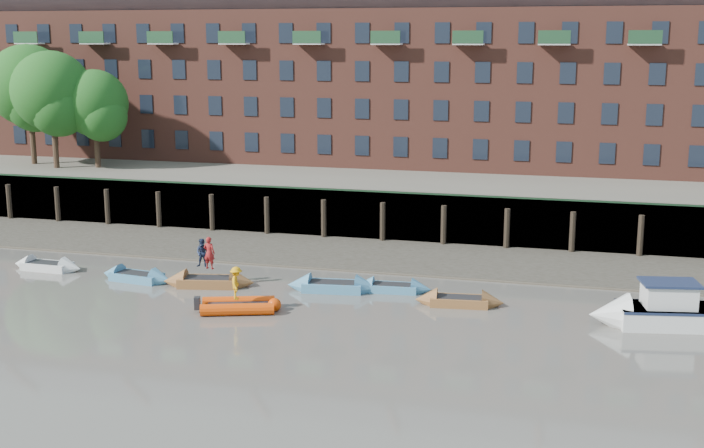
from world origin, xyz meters
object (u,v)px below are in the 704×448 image
(rowboat_2, at_px, (137,277))
(rib_tender, at_px, (241,306))
(person_rib_crew, at_px, (236,283))
(motor_launch, at_px, (653,312))
(rowboat_6, at_px, (459,301))
(person_rower_a, at_px, (209,253))
(rowboat_5, at_px, (392,288))
(rowboat_3, at_px, (209,282))
(rowboat_4, at_px, (333,286))
(rowboat_0, at_px, (47,266))
(person_rower_b, at_px, (203,253))

(rowboat_2, height_order, rib_tender, rowboat_2)
(rowboat_2, bearing_deg, person_rib_crew, -19.26)
(person_rib_crew, bearing_deg, motor_launch, -100.01)
(rowboat_6, distance_m, rib_tender, 10.76)
(motor_launch, bearing_deg, person_rower_a, -12.59)
(rowboat_2, bearing_deg, rowboat_5, 13.91)
(rowboat_3, xyz_separation_m, rowboat_5, (9.72, 1.56, -0.04))
(rowboat_4, distance_m, person_rower_a, 6.85)
(rowboat_4, height_order, person_rower_a, person_rower_a)
(motor_launch, xyz_separation_m, person_rower_a, (-22.45, 0.93, 1.14))
(rowboat_4, height_order, rowboat_5, rowboat_4)
(rowboat_0, xyz_separation_m, rowboat_4, (17.04, 0.09, 0.03))
(rowboat_5, distance_m, person_rower_a, 9.91)
(rowboat_2, height_order, rowboat_5, rowboat_2)
(rib_tender, height_order, motor_launch, motor_launch)
(rowboat_5, height_order, motor_launch, motor_launch)
(rowboat_0, relative_size, person_rower_b, 2.82)
(rowboat_6, height_order, person_rower_a, person_rower_a)
(rowboat_5, bearing_deg, rib_tender, -145.67)
(rowboat_0, relative_size, rowboat_4, 0.88)
(rowboat_2, relative_size, rowboat_5, 1.10)
(person_rower_b, height_order, person_rib_crew, person_rower_b)
(motor_launch, bearing_deg, person_rower_b, -13.14)
(motor_launch, distance_m, person_rower_b, 23.00)
(rowboat_6, bearing_deg, rib_tender, -166.28)
(motor_launch, relative_size, person_rower_b, 4.41)
(motor_launch, xyz_separation_m, person_rib_crew, (-19.35, -2.88, 0.74))
(rowboat_0, height_order, rowboat_5, rowboat_0)
(rowboat_3, xyz_separation_m, person_rower_a, (0.06, 0.06, 1.58))
(rowboat_2, distance_m, rowboat_5, 14.07)
(rowboat_5, height_order, person_rower_a, person_rower_a)
(rowboat_5, relative_size, person_rower_a, 2.36)
(rowboat_4, bearing_deg, rowboat_5, 5.93)
(person_rower_a, xyz_separation_m, person_rower_b, (-0.49, 0.24, -0.09))
(rowboat_0, bearing_deg, rowboat_2, -5.52)
(rowboat_0, height_order, rowboat_2, rowboat_2)
(rowboat_0, bearing_deg, rib_tender, -16.12)
(rowboat_2, height_order, motor_launch, motor_launch)
(person_rower_b, bearing_deg, rowboat_2, 178.99)
(rowboat_5, height_order, person_rower_b, person_rower_b)
(rowboat_6, bearing_deg, rowboat_2, 173.76)
(rowboat_0, relative_size, rib_tender, 1.11)
(rowboat_3, xyz_separation_m, rib_tender, (3.36, -3.67, 0.04))
(rowboat_4, height_order, motor_launch, motor_launch)
(rib_tender, relative_size, person_rower_b, 2.54)
(rowboat_5, xyz_separation_m, rowboat_6, (3.74, -1.54, 0.02))
(rowboat_3, bearing_deg, rowboat_6, -11.41)
(rowboat_0, relative_size, person_rower_a, 2.52)
(rib_tender, bearing_deg, rowboat_2, 135.33)
(motor_launch, bearing_deg, person_rib_crew, -1.75)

